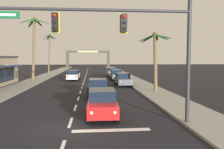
% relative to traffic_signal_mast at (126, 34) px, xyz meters
% --- Properties ---
extents(ground_plane, '(220.00, 220.00, 0.00)m').
position_rel_traffic_signal_mast_xyz_m(ground_plane, '(-3.04, 0.00, -4.90)').
color(ground_plane, black).
extents(sidewalk_right, '(3.20, 110.00, 0.14)m').
position_rel_traffic_signal_mast_xyz_m(sidewalk_right, '(4.76, 20.00, -4.83)').
color(sidewalk_right, gray).
rests_on(sidewalk_right, ground).
extents(sidewalk_left, '(3.20, 110.00, 0.14)m').
position_rel_traffic_signal_mast_xyz_m(sidewalk_left, '(-10.84, 20.00, -4.83)').
color(sidewalk_left, gray).
rests_on(sidewalk_left, ground).
extents(lane_markings, '(4.28, 89.31, 0.01)m').
position_rel_traffic_signal_mast_xyz_m(lane_markings, '(-2.63, 20.76, -4.89)').
color(lane_markings, silver).
rests_on(lane_markings, ground).
extents(traffic_signal_mast, '(10.73, 0.41, 6.84)m').
position_rel_traffic_signal_mast_xyz_m(traffic_signal_mast, '(0.00, 0.00, 0.00)').
color(traffic_signal_mast, '#2D2D33').
rests_on(traffic_signal_mast, ground).
extents(sedan_lead_at_stop_bar, '(2.02, 4.48, 1.68)m').
position_rel_traffic_signal_mast_xyz_m(sedan_lead_at_stop_bar, '(-1.18, 2.24, -4.04)').
color(sedan_lead_at_stop_bar, red).
rests_on(sedan_lead_at_stop_bar, ground).
extents(sedan_third_in_queue, '(2.03, 4.48, 1.68)m').
position_rel_traffic_signal_mast_xyz_m(sedan_third_in_queue, '(-1.25, 9.32, -4.04)').
color(sedan_third_in_queue, black).
rests_on(sedan_third_in_queue, ground).
extents(sedan_oncoming_far, '(2.08, 4.50, 1.68)m').
position_rel_traffic_signal_mast_xyz_m(sedan_oncoming_far, '(-4.77, 25.05, -4.04)').
color(sedan_oncoming_far, silver).
rests_on(sedan_oncoming_far, ground).
extents(sedan_parked_nearest_kerb, '(2.01, 4.48, 1.68)m').
position_rel_traffic_signal_mast_xyz_m(sedan_parked_nearest_kerb, '(2.14, 32.05, -4.04)').
color(sedan_parked_nearest_kerb, silver).
rests_on(sedan_parked_nearest_kerb, ground).
extents(sedan_parked_mid_kerb, '(2.04, 4.49, 1.68)m').
position_rel_traffic_signal_mast_xyz_m(sedan_parked_mid_kerb, '(2.20, 17.28, -4.04)').
color(sedan_parked_mid_kerb, '#4C515B').
rests_on(sedan_parked_mid_kerb, ground).
extents(sedan_parked_far_kerb, '(2.02, 4.48, 1.68)m').
position_rel_traffic_signal_mast_xyz_m(sedan_parked_far_kerb, '(2.17, 24.99, -4.04)').
color(sedan_parked_far_kerb, '#4C515B').
rests_on(sedan_parked_far_kerb, ground).
extents(palm_left_third, '(4.63, 4.39, 9.99)m').
position_rel_traffic_signal_mast_xyz_m(palm_left_third, '(-10.77, 24.68, 1.67)').
color(palm_left_third, brown).
rests_on(palm_left_third, ground).
extents(palm_left_farthest, '(3.02, 3.12, 8.82)m').
position_rel_traffic_signal_mast_xyz_m(palm_left_farthest, '(-10.98, 38.88, 1.29)').
color(palm_left_farthest, brown).
rests_on(palm_left_farthest, ground).
extents(palm_right_second, '(3.63, 3.57, 6.35)m').
position_rel_traffic_signal_mast_xyz_m(palm_right_second, '(4.84, 11.55, -0.48)').
color(palm_right_second, brown).
rests_on(palm_right_second, ground).
extents(town_gateway_arch, '(14.56, 0.90, 6.03)m').
position_rel_traffic_signal_mast_xyz_m(town_gateway_arch, '(-3.04, 64.61, -0.95)').
color(town_gateway_arch, '#423D38').
rests_on(town_gateway_arch, ground).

